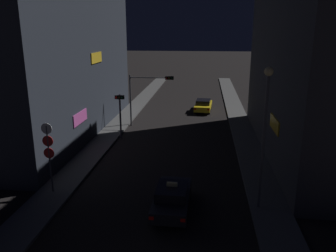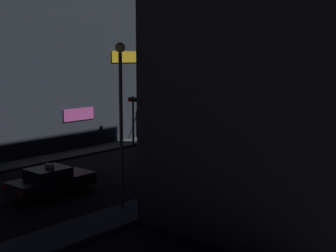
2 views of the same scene
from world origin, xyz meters
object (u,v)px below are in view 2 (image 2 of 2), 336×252
Objects in this scene: taxi at (51,181)px; street_lamp_near_block at (121,104)px; traffic_light_overhead at (184,97)px; far_car at (285,130)px; traffic_light_left_kerb at (133,111)px.

taxi is 0.60× the size of street_lamp_near_block.
traffic_light_overhead is (-4.06, 16.08, 3.00)m from taxi.
taxi is 23.25m from far_car.
traffic_light_overhead is 17.80m from street_lamp_near_block.
street_lamp_near_block reaches higher than far_car.
taxi is 0.98× the size of far_car.
street_lamp_near_block is at bearing -47.53° from traffic_light_left_kerb.
taxi is at bearing -93.48° from far_car.
traffic_light_left_kerb reaches higher than taxi.
traffic_light_overhead reaches higher than far_car.
traffic_light_overhead reaches higher than taxi.
taxi is 16.85m from traffic_light_overhead.
traffic_light_left_kerb is 0.53× the size of street_lamp_near_block.
taxi reaches higher than far_car.
taxi is at bearing -75.84° from traffic_light_overhead.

